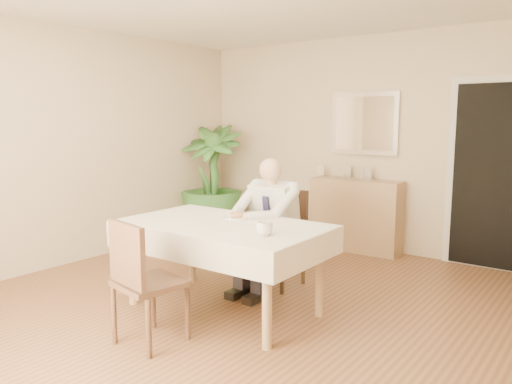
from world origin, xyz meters
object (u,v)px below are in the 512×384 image
Objects in this scene: chair_near at (141,276)px; potted_palm at (212,181)px; seated_man at (264,219)px; sideboard at (356,215)px; chair_far at (282,231)px; dining_table at (223,233)px; coffee_mug at (264,229)px.

potted_palm is (-1.91, 2.87, 0.25)m from chair_near.
sideboard is at bearing 89.03° from seated_man.
chair_far is 1.01× the size of chair_near.
dining_table is at bearing -89.84° from chair_far.
dining_table is 0.59m from seated_man.
potted_palm is (-1.93, 1.42, 0.07)m from seated_man.
coffee_mug is 0.12× the size of sideboard.
chair_far reaches higher than coffee_mug.
dining_table is 1.13× the size of potted_palm.
chair_near is 0.60× the size of potted_palm.
dining_table is 1.87× the size of chair_far.
chair_near is 0.73× the size of seated_man.
seated_man reaches higher than chair_near.
coffee_mug is (0.53, -0.74, 0.11)m from seated_man.
chair_near is at bearing -127.92° from coffee_mug.
chair_far reaches higher than sideboard.
chair_near is at bearing -90.76° from seated_man.
chair_far is 0.61× the size of potted_palm.
chair_far is 1.20m from coffee_mug.
dining_table is at bearing -93.54° from sideboard.
potted_palm is (-1.96, -0.46, 0.32)m from sideboard.
coffee_mug is (0.53, -0.15, 0.14)m from dining_table.
seated_man is (-0.00, -0.29, 0.17)m from chair_far.
seated_man is at bearing -89.84° from chair_far.
dining_table is 2.79m from potted_palm.
dining_table is 2.48m from sideboard.
chair_far is at bearing 89.26° from dining_table.
chair_near is (-0.02, -1.74, -0.01)m from chair_far.
seated_man is at bearing 89.26° from dining_table.
sideboard is at bearing 99.48° from chair_near.
dining_table is 1.39× the size of seated_man.
sideboard reaches higher than dining_table.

